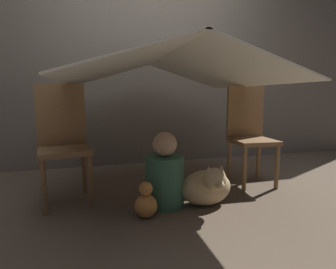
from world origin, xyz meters
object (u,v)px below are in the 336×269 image
(person_front, at_px, (165,175))
(dog, at_px, (207,186))
(chair_left, at_px, (63,139))
(chair_right, at_px, (249,132))

(person_front, bearing_deg, dog, -18.41)
(chair_left, bearing_deg, dog, -32.12)
(chair_left, relative_size, dog, 2.32)
(dog, bearing_deg, chair_left, 158.01)
(chair_right, height_order, dog, chair_right)
(chair_left, xyz_separation_m, person_front, (0.72, -0.31, -0.25))
(dog, bearing_deg, chair_right, 34.52)
(chair_left, distance_m, dog, 1.14)
(chair_right, height_order, person_front, chair_right)
(chair_right, distance_m, dog, 0.79)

